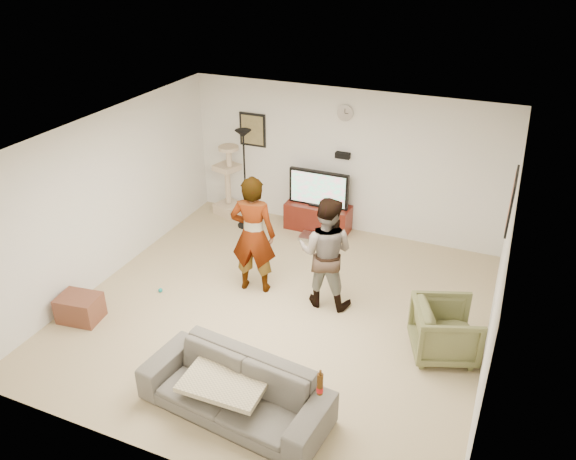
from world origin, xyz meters
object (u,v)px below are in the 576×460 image
at_px(tv_stand, 318,217).
at_px(sofa, 235,389).
at_px(floor_lamp, 245,180).
at_px(person_right, 326,253).
at_px(side_table, 80,308).
at_px(armchair, 445,330).
at_px(person_left, 253,235).
at_px(beer_bottle, 320,384).
at_px(tv, 319,188).
at_px(cat_tree, 228,180).

distance_m(tv_stand, sofa, 4.46).
height_order(floor_lamp, person_right, floor_lamp).
bearing_deg(side_table, armchair, 14.55).
height_order(person_left, person_right, person_left).
relative_size(person_left, beer_bottle, 7.14).
distance_m(tv, floor_lamp, 1.29).
bearing_deg(beer_bottle, armchair, 62.69).
distance_m(person_left, side_table, 2.55).
distance_m(floor_lamp, armchair, 4.43).
distance_m(person_left, beer_bottle, 2.94).
height_order(armchair, side_table, armchair).
xyz_separation_m(tv_stand, cat_tree, (-1.76, -0.04, 0.44)).
xyz_separation_m(cat_tree, person_left, (1.55, -2.09, 0.21)).
height_order(tv, armchair, tv).
height_order(tv, floor_lamp, floor_lamp).
bearing_deg(sofa, tv, 105.27).
bearing_deg(beer_bottle, side_table, 169.85).
relative_size(person_left, person_right, 1.10).
bearing_deg(armchair, sofa, 113.62).
bearing_deg(cat_tree, sofa, -60.90).
height_order(tv_stand, sofa, sofa).
xyz_separation_m(floor_lamp, side_table, (-0.83, -3.37, -0.71)).
height_order(cat_tree, sofa, cat_tree).
bearing_deg(person_right, floor_lamp, -41.87).
relative_size(floor_lamp, side_table, 3.26).
bearing_deg(armchair, cat_tree, 39.84).
relative_size(sofa, armchair, 2.71).
xyz_separation_m(cat_tree, person_right, (2.63, -2.03, 0.13)).
bearing_deg(person_right, side_table, 27.02).
bearing_deg(side_table, sofa, -13.65).
bearing_deg(armchair, beer_bottle, 132.29).
height_order(floor_lamp, cat_tree, floor_lamp).
xyz_separation_m(tv, cat_tree, (-1.76, -0.04, -0.11)).
relative_size(beer_bottle, side_table, 0.46).
bearing_deg(floor_lamp, armchair, -29.40).
distance_m(tv_stand, beer_bottle, 4.73).
xyz_separation_m(person_right, side_table, (-2.92, -1.68, -0.63)).
height_order(floor_lamp, beer_bottle, floor_lamp).
bearing_deg(beer_bottle, cat_tree, 127.91).
height_order(tv_stand, floor_lamp, floor_lamp).
relative_size(tv, side_table, 1.94).
height_order(tv, person_right, person_right).
bearing_deg(person_left, cat_tree, -64.54).
height_order(cat_tree, person_right, person_right).
bearing_deg(person_left, side_table, 30.08).
bearing_deg(tv_stand, person_right, -67.37).
relative_size(sofa, side_table, 3.85).
xyz_separation_m(person_right, armchair, (1.74, -0.47, -0.46)).
relative_size(tv_stand, armchair, 1.47).
distance_m(sofa, side_table, 2.81).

